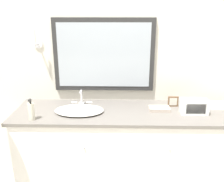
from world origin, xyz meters
TOP-DOWN VIEW (x-y plane):
  - wall_back at (-0.01, 0.67)m, footprint 8.00×0.18m
  - vanity_counter at (0.00, 0.33)m, footprint 2.12×0.62m
  - sink_basin at (-0.44, 0.31)m, footprint 0.46×0.36m
  - soap_bottle at (-0.83, 0.12)m, footprint 0.06×0.06m
  - appliance_box at (0.63, 0.29)m, footprint 0.24×0.12m
  - picture_frame at (0.47, 0.46)m, footprint 0.10×0.01m
  - hand_towel_near_sink at (0.32, 0.36)m, footprint 0.19×0.12m
  - hand_towel_far_corner at (0.91, 0.44)m, footprint 0.17×0.13m

SIDE VIEW (x-z plane):
  - vanity_counter at x=0.00m, z-range 0.00..0.89m
  - hand_towel_near_sink at x=0.32m, z-range 0.89..0.92m
  - sink_basin at x=-0.44m, z-range 0.82..0.99m
  - hand_towel_far_corner at x=0.91m, z-range 0.89..0.93m
  - picture_frame at x=0.47m, z-range 0.89..0.99m
  - appliance_box at x=0.63m, z-range 0.89..1.02m
  - soap_bottle at x=-0.83m, z-range 0.87..1.07m
  - wall_back at x=-0.01m, z-range 0.00..2.55m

